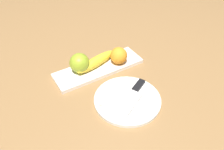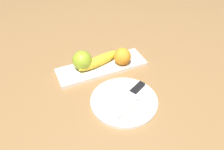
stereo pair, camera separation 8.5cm
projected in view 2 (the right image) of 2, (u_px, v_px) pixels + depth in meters
The scene contains 8 objects.
ground_plane at pixel (108, 68), 0.95m from camera, with size 2.40×2.40×0.00m, color olive.
fruit_tray at pixel (102, 67), 0.94m from camera, with size 0.37×0.12×0.02m, color white.
apple at pixel (82, 61), 0.90m from camera, with size 0.08×0.08×0.08m, color #8EA828.
banana at pixel (100, 60), 0.93m from camera, with size 0.20×0.04×0.04m, color yellow.
orange_near_apple at pixel (122, 56), 0.93m from camera, with size 0.07×0.07×0.07m, color orange.
dinner_plate at pixel (124, 101), 0.80m from camera, with size 0.24×0.24×0.01m, color white.
folded_napkin at pixel (116, 101), 0.78m from camera, with size 0.12×0.11×0.02m, color white.
knife at pixel (133, 92), 0.82m from camera, with size 0.17×0.10×0.01m.
Camera 2 is at (0.29, 0.68, 0.60)m, focal length 36.61 mm.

